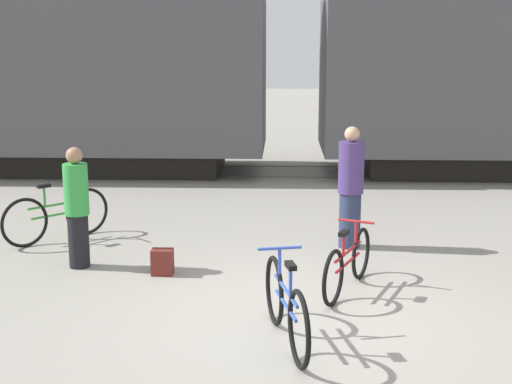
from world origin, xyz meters
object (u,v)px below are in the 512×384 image
Objects in this scene: bicycle_blue at (286,306)px; person_in_green at (77,208)px; backpack at (162,262)px; bicycle_green at (57,216)px; person_in_purple at (351,188)px; bicycle_maroon at (348,263)px; freight_train at (294,48)px.

person_in_green is (-2.78, 2.41, 0.43)m from bicycle_blue.
bicycle_blue reaches higher than backpack.
bicycle_blue is at bearing -46.68° from bicycle_green.
person_in_purple reaches higher than person_in_green.
backpack is (-2.56, -1.39, -0.73)m from person_in_purple.
bicycle_blue is 1.09× the size of person_in_green.
bicycle_green is 2.46m from backpack.
bicycle_green is at bearing 140.18° from backpack.
bicycle_maroon is 0.99× the size of person_in_green.
bicycle_blue is at bearing 8.80° from person_in_purple.
bicycle_blue is 1.34× the size of bicycle_green.
person_in_green is (-2.96, -7.41, -2.04)m from freight_train.
backpack is (1.18, -0.29, -0.65)m from person_in_green.
backpack is at bearing -37.49° from person_in_purple.
person_in_purple reaches higher than bicycle_green.
person_in_purple is 3.90m from person_in_green.
bicycle_blue is at bearing -52.97° from backpack.
person_in_purple is at bearing 0.48° from person_in_green.
person_in_purple is 3.00m from backpack.
person_in_purple is (0.77, -6.30, -1.96)m from freight_train.
bicycle_green is at bearing -68.29° from person_in_purple.
bicycle_maroon is (4.24, -2.12, -0.04)m from bicycle_green.
freight_train is 8.23m from person_in_green.
freight_train is 33.76× the size of person_in_green.
bicycle_blue is 1.75m from bicycle_maroon.
bicycle_maroon is 2.43m from backpack.
bicycle_blue is (-0.18, -9.82, -2.46)m from freight_train.
freight_train reaches higher than bicycle_green.
bicycle_maroon is at bearing -13.07° from backpack.
freight_train reaches higher than bicycle_blue.
person_in_green is 4.81× the size of backpack.
bicycle_green is 1.52m from person_in_green.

